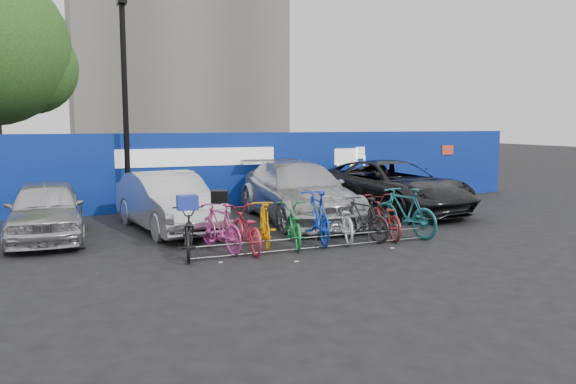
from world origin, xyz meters
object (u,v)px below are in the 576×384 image
bike_2 (246,229)px  bike_9 (405,212)px  bike_1 (220,227)px  bike_rack (316,242)px  car_1 (168,202)px  bike_0 (188,233)px  car_0 (46,210)px  bike_4 (293,225)px  bike_5 (317,216)px  bike_6 (342,219)px  car_2 (298,192)px  bike_3 (265,225)px  bike_7 (363,218)px  lamppost (125,103)px  bike_8 (385,217)px  car_3 (391,186)px

bike_2 → bike_9: (4.03, 0.09, 0.11)m
bike_1 → bike_rack: bearing=148.9°
car_1 → bike_0: car_1 is taller
car_0 → bike_4: 5.80m
bike_4 → bike_5: 0.68m
bike_4 → bike_6: (1.26, 0.11, 0.03)m
bike_4 → car_2: bearing=-101.2°
bike_3 → bike_9: 3.53m
car_2 → bike_rack: bearing=-104.4°
car_2 → bike_0: car_2 is taller
bike_5 → bike_9: (2.26, -0.14, -0.01)m
bike_2 → bike_0: bearing=-0.3°
bike_5 → bike_7: bearing=-177.8°
bike_5 → bike_6: (0.61, -0.03, -0.10)m
bike_9 → bike_rack: bearing=-2.4°
bike_rack → bike_5: 0.87m
car_2 → bike_6: car_2 is taller
car_2 → bike_9: size_ratio=2.82×
bike_7 → bike_9: bike_9 is taller
bike_1 → bike_4: bearing=163.3°
lamppost → bike_8: lamppost is taller
car_3 → bike_5: 5.12m
car_1 → bike_8: (4.60, -2.86, -0.24)m
lamppost → bike_0: lamppost is taller
bike_0 → bike_3: bike_3 is taller
bike_6 → bike_rack: bearing=48.1°
bike_2 → bike_6: (2.38, 0.19, 0.02)m
bike_rack → bike_2: size_ratio=3.09×
bike_rack → car_3: (4.35, 3.85, 0.62)m
car_1 → bike_0: bearing=-101.5°
bike_4 → bike_8: 2.38m
car_0 → car_2: (6.46, 0.13, 0.11)m
car_1 → bike_1: 2.88m
lamppost → bike_3: bearing=-67.0°
car_1 → lamppost: bearing=95.9°
car_0 → bike_0: (2.69, -2.93, -0.22)m
bike_rack → bike_6: (0.95, 0.64, 0.33)m
bike_7 → bike_8: (0.64, 0.07, -0.02)m
car_0 → bike_6: bearing=-22.1°
bike_1 → bike_7: 3.38m
car_1 → bike_3: (1.59, -2.78, -0.23)m
lamppost → bike_9: size_ratio=3.11×
car_1 → bike_2: (1.10, -2.99, -0.26)m
car_0 → bike_0: car_0 is taller
lamppost → car_2: bearing=-30.0°
car_3 → bike_6: car_3 is taller
car_1 → car_3: size_ratio=0.79×
bike_6 → bike_4: bearing=19.2°
bike_4 → bike_8: size_ratio=0.95×
bike_2 → bike_8: bike_8 is taller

